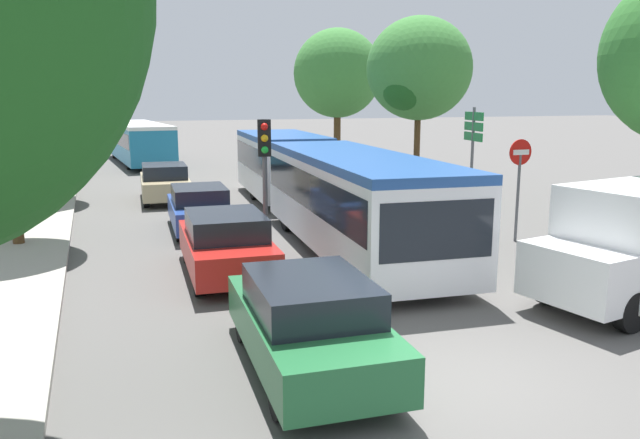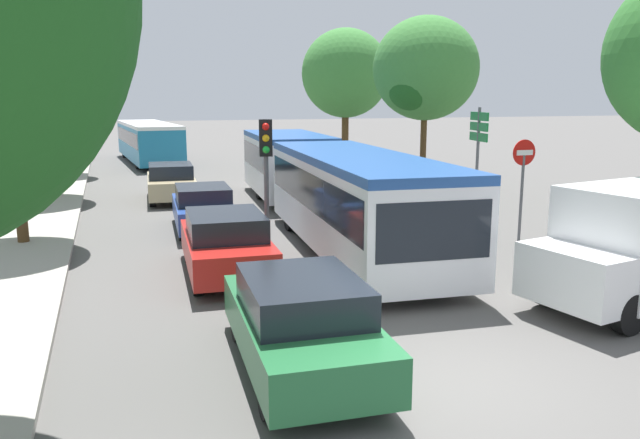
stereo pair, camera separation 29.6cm
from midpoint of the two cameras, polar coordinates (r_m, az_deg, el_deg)
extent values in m
plane|color=#565451|center=(9.30, 10.83, -14.14)|extent=(200.00, 200.00, 0.00)
cube|color=#9E998E|center=(23.63, -25.75, 0.61)|extent=(3.20, 42.01, 0.14)
cube|color=silver|center=(15.89, 2.64, 1.59)|extent=(3.33, 9.70, 2.06)
cube|color=black|center=(15.83, 2.65, 2.91)|extent=(3.31, 9.32, 0.90)
cube|color=#234C93|center=(15.74, 2.67, 5.64)|extent=(3.33, 9.70, 0.20)
cube|color=silver|center=(24.55, -3.87, 4.97)|extent=(3.08, 6.70, 2.06)
cube|color=black|center=(24.52, -3.88, 5.83)|extent=(3.08, 6.45, 0.90)
cube|color=#234C93|center=(24.46, -3.90, 7.60)|extent=(3.08, 6.70, 0.20)
cylinder|color=black|center=(20.91, -1.81, 3.91)|extent=(1.97, 1.15, 1.89)
cube|color=black|center=(11.52, 9.88, -0.99)|extent=(2.25, 0.28, 1.10)
cylinder|color=black|center=(13.69, 10.85, -3.60)|extent=(0.38, 1.02, 1.00)
cylinder|color=black|center=(12.91, 2.22, -4.31)|extent=(0.38, 1.02, 1.00)
cylinder|color=black|center=(19.21, 2.87, 0.83)|extent=(0.38, 1.02, 1.00)
cylinder|color=black|center=(18.66, -3.41, 0.52)|extent=(0.38, 1.02, 1.00)
cylinder|color=black|center=(24.89, -1.42, 3.21)|extent=(0.38, 1.02, 1.00)
cylinder|color=black|center=(24.46, -6.31, 3.01)|extent=(0.38, 1.02, 1.00)
cube|color=teal|center=(39.35, -16.44, 6.77)|extent=(3.26, 11.30, 1.94)
cube|color=black|center=(39.33, -16.47, 7.28)|extent=(3.24, 10.75, 0.81)
cube|color=silver|center=(39.29, -16.53, 8.32)|extent=(3.26, 11.30, 0.19)
cylinder|color=black|center=(42.93, -18.44, 5.98)|extent=(0.36, 0.99, 0.97)
cylinder|color=black|center=(43.19, -15.69, 6.16)|extent=(0.36, 0.99, 0.97)
cylinder|color=black|center=(35.97, -17.28, 5.15)|extent=(0.36, 0.99, 0.97)
cylinder|color=black|center=(36.28, -14.01, 5.37)|extent=(0.36, 0.99, 0.97)
cube|color=#236638|center=(9.25, -1.99, -10.14)|extent=(1.97, 4.18, 0.66)
cube|color=black|center=(8.96, -1.85, -6.88)|extent=(1.72, 2.23, 0.51)
cylinder|color=black|center=(10.41, -7.77, -9.36)|extent=(0.25, 0.63, 0.62)
cylinder|color=black|center=(10.71, 0.04, -8.66)|extent=(0.25, 0.63, 0.62)
cylinder|color=black|center=(8.04, -4.73, -15.71)|extent=(0.25, 0.63, 0.62)
cylinder|color=black|center=(8.43, 5.32, -14.42)|extent=(0.25, 0.63, 0.62)
cube|color=#B21E19|center=(14.11, -9.21, -2.74)|extent=(1.98, 4.20, 0.67)
cube|color=black|center=(13.89, -9.23, -0.48)|extent=(1.72, 2.24, 0.51)
cylinder|color=black|center=(15.38, -12.53, -2.76)|extent=(0.25, 0.64, 0.63)
cylinder|color=black|center=(15.54, -7.14, -2.43)|extent=(0.25, 0.64, 0.63)
cylinder|color=black|center=(12.85, -11.64, -5.48)|extent=(0.25, 0.64, 0.63)
cylinder|color=black|center=(13.04, -5.20, -5.04)|extent=(0.25, 0.64, 0.63)
cube|color=#284799|center=(18.92, -11.39, 0.63)|extent=(1.87, 3.97, 0.63)
cube|color=black|center=(18.73, -11.43, 2.24)|extent=(1.63, 2.12, 0.48)
cylinder|color=black|center=(20.14, -13.65, 0.41)|extent=(0.24, 0.60, 0.59)
cylinder|color=black|center=(20.25, -9.75, 0.63)|extent=(0.24, 0.60, 0.59)
cylinder|color=black|center=(17.70, -13.20, -1.02)|extent=(0.24, 0.60, 0.59)
cylinder|color=black|center=(17.83, -8.77, -0.77)|extent=(0.24, 0.60, 0.59)
cube|color=tan|center=(24.71, -14.33, 3.01)|extent=(1.97, 4.18, 0.66)
cube|color=black|center=(24.54, -14.39, 4.32)|extent=(1.72, 2.23, 0.51)
cylinder|color=black|center=(26.02, -16.03, 2.71)|extent=(0.25, 0.63, 0.62)
cylinder|color=black|center=(26.08, -12.83, 2.88)|extent=(0.25, 0.63, 0.62)
cylinder|color=black|center=(23.43, -15.93, 1.82)|extent=(0.25, 0.63, 0.62)
cylinder|color=black|center=(23.49, -12.38, 2.01)|extent=(0.25, 0.63, 0.62)
cube|color=white|center=(11.87, 21.60, -4.80)|extent=(1.23, 2.03, 1.00)
cylinder|color=black|center=(11.85, 25.85, -7.58)|extent=(0.75, 0.37, 0.72)
cylinder|color=black|center=(12.80, 19.60, -5.76)|extent=(0.75, 0.37, 0.72)
cylinder|color=#56595E|center=(15.60, -5.58, 2.85)|extent=(0.12, 0.12, 3.40)
cube|color=black|center=(15.47, -5.67, 7.43)|extent=(0.36, 0.30, 0.90)
sphere|color=red|center=(15.31, -5.67, 8.44)|extent=(0.18, 0.18, 0.18)
sphere|color=#EAAD14|center=(15.32, -5.65, 7.40)|extent=(0.18, 0.18, 0.18)
sphere|color=green|center=(15.34, -5.63, 6.35)|extent=(0.18, 0.18, 0.18)
cylinder|color=#56595E|center=(17.88, 17.17, 1.84)|extent=(0.08, 0.08, 2.40)
cylinder|color=red|center=(17.73, 17.40, 5.90)|extent=(0.70, 0.03, 0.70)
cube|color=white|center=(17.72, 17.44, 5.89)|extent=(0.50, 0.04, 0.14)
cylinder|color=#56595E|center=(21.82, 13.34, 5.23)|extent=(0.10, 0.10, 3.60)
cube|color=#197A38|center=(21.73, 13.52, 9.17)|extent=(0.30, 1.39, 0.28)
cube|color=#197A38|center=(21.74, 13.48, 8.27)|extent=(0.30, 1.39, 0.28)
cube|color=#197A38|center=(21.76, 13.44, 7.38)|extent=(0.30, 1.39, 0.28)
cylinder|color=#51381E|center=(18.15, -26.62, 2.40)|extent=(0.29, 0.29, 3.10)
ellipsoid|color=#33752D|center=(18.00, -27.46, 11.75)|extent=(4.18, 4.18, 3.78)
ellipsoid|color=#286623|center=(17.43, -25.52, 10.11)|extent=(2.51, 2.51, 2.08)
cylinder|color=#51381E|center=(26.04, -24.91, 4.46)|extent=(0.37, 0.37, 2.74)
ellipsoid|color=#286623|center=(25.91, -25.46, 11.06)|extent=(4.43, 4.43, 4.35)
ellipsoid|color=#3D7F38|center=(26.14, -25.05, 9.65)|extent=(2.66, 2.66, 2.39)
cylinder|color=#51381E|center=(33.63, -22.97, 6.09)|extent=(0.26, 0.26, 2.96)
ellipsoid|color=#3D7F38|center=(33.54, -23.31, 10.59)|extent=(3.33, 3.33, 3.11)
ellipsoid|color=#286623|center=(33.12, -23.76, 9.75)|extent=(2.00, 2.00, 1.71)
cylinder|color=#51381E|center=(25.71, 8.50, 6.17)|extent=(0.25, 0.25, 3.52)
ellipsoid|color=#3D7F38|center=(25.64, 8.72, 13.48)|extent=(4.16, 4.16, 4.05)
ellipsoid|color=#1E561E|center=(24.98, 7.93, 12.18)|extent=(2.50, 2.50, 2.23)
cylinder|color=#51381E|center=(34.31, 1.33, 7.43)|extent=(0.38, 0.38, 3.41)
ellipsoid|color=#3D7F38|center=(34.26, 1.35, 13.23)|extent=(4.70, 4.70, 4.71)
camera|label=1|loc=(0.15, -90.60, -0.12)|focal=35.00mm
camera|label=2|loc=(0.15, 89.40, 0.12)|focal=35.00mm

